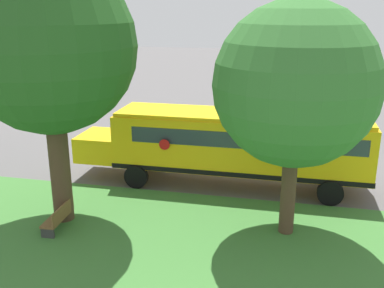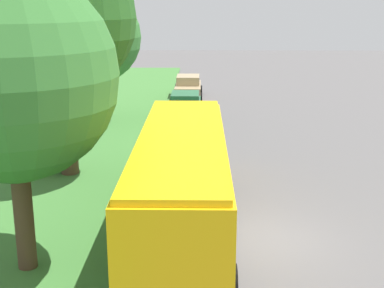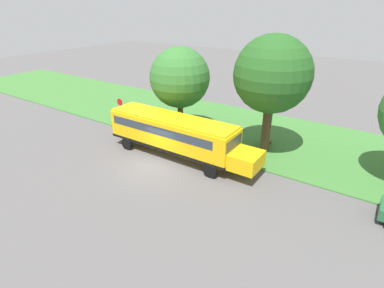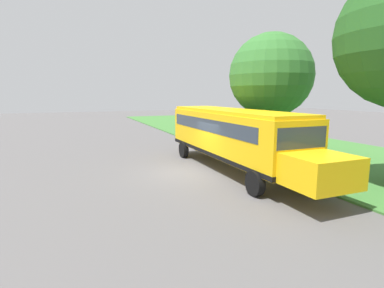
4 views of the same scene
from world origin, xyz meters
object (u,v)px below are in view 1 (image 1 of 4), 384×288
object	(u,v)px
oak_tree_beside_bus	(293,85)
park_bench	(59,217)
oak_tree_roadside_mid	(48,44)
school_bus	(233,142)

from	to	relation	value
oak_tree_beside_bus	park_bench	bearing A→B (deg)	101.07
oak_tree_roadside_mid	park_bench	bearing A→B (deg)	-161.36
school_bus	oak_tree_roadside_mid	distance (m)	8.35
school_bus	oak_tree_beside_bus	size ratio (longest dim) A/B	1.62
oak_tree_beside_bus	park_bench	distance (m)	8.92
school_bus	park_bench	size ratio (longest dim) A/B	7.66
oak_tree_roadside_mid	oak_tree_beside_bus	bearing A→B (deg)	-85.00
oak_tree_beside_bus	oak_tree_roadside_mid	world-z (taller)	oak_tree_roadside_mid
oak_tree_roadside_mid	park_bench	world-z (taller)	oak_tree_roadside_mid
oak_tree_roadside_mid	park_bench	distance (m)	5.80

